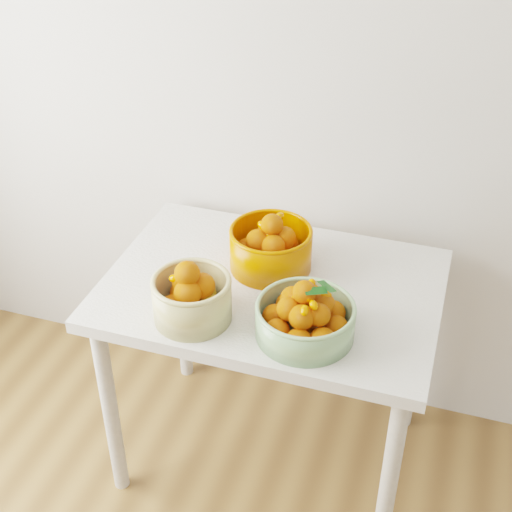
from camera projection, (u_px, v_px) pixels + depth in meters
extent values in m
cube|color=beige|center=(447.00, 59.00, 2.01)|extent=(4.00, 0.04, 2.70)
cube|color=silver|center=(272.00, 289.00, 2.15)|extent=(1.00, 0.70, 0.04)
cylinder|color=silver|center=(110.00, 411.00, 2.24)|extent=(0.05, 0.05, 0.71)
cylinder|color=silver|center=(389.00, 482.00, 2.02)|extent=(0.05, 0.05, 0.71)
cylinder|color=silver|center=(182.00, 303.00, 2.70)|extent=(0.05, 0.05, 0.71)
cylinder|color=silver|center=(416.00, 351.00, 2.48)|extent=(0.05, 0.05, 0.71)
cylinder|color=tan|center=(192.00, 300.00, 1.97)|extent=(0.27, 0.27, 0.12)
torus|color=tan|center=(191.00, 282.00, 1.94)|extent=(0.28, 0.28, 0.02)
sphere|color=#D1660C|center=(211.00, 307.00, 1.96)|extent=(0.08, 0.08, 0.08)
sphere|color=#D1660C|center=(205.00, 293.00, 2.02)|extent=(0.07, 0.07, 0.07)
sphere|color=#E15002|center=(183.00, 293.00, 2.02)|extent=(0.07, 0.07, 0.07)
sphere|color=#E15002|center=(173.00, 307.00, 1.96)|extent=(0.07, 0.07, 0.07)
sphere|color=#E15002|center=(192.00, 316.00, 1.93)|extent=(0.08, 0.08, 0.08)
sphere|color=#E15002|center=(192.00, 303.00, 1.98)|extent=(0.07, 0.07, 0.07)
sphere|color=#E15002|center=(202.00, 286.00, 1.95)|extent=(0.07, 0.07, 0.07)
sphere|color=#E15002|center=(185.00, 281.00, 1.97)|extent=(0.07, 0.07, 0.07)
sphere|color=#E15002|center=(187.00, 293.00, 1.92)|extent=(0.08, 0.08, 0.08)
sphere|color=#E15002|center=(187.00, 274.00, 1.91)|extent=(0.07, 0.07, 0.07)
ellipsoid|color=#F86200|center=(193.00, 273.00, 1.94)|extent=(0.03, 0.04, 0.03)
ellipsoid|color=#F86200|center=(175.00, 279.00, 1.95)|extent=(0.04, 0.03, 0.03)
ellipsoid|color=#F86200|center=(188.00, 283.00, 1.91)|extent=(0.03, 0.04, 0.04)
ellipsoid|color=#F86200|center=(189.00, 276.00, 1.92)|extent=(0.05, 0.04, 0.04)
ellipsoid|color=#F86200|center=(191.00, 267.00, 1.93)|extent=(0.04, 0.04, 0.04)
ellipsoid|color=#F86200|center=(184.00, 273.00, 1.93)|extent=(0.04, 0.04, 0.04)
ellipsoid|color=#F86200|center=(189.00, 278.00, 1.95)|extent=(0.04, 0.05, 0.03)
cylinder|color=#85AF79|center=(305.00, 321.00, 1.92)|extent=(0.35, 0.35, 0.09)
torus|color=#85AF79|center=(306.00, 307.00, 1.89)|extent=(0.35, 0.35, 0.01)
sphere|color=#E15002|center=(337.00, 327.00, 1.90)|extent=(0.06, 0.06, 0.06)
sphere|color=#E15002|center=(332.00, 313.00, 1.95)|extent=(0.07, 0.07, 0.07)
sphere|color=#E15002|center=(313.00, 303.00, 1.99)|extent=(0.07, 0.07, 0.07)
sphere|color=#E15002|center=(288.00, 305.00, 1.98)|extent=(0.07, 0.07, 0.07)
sphere|color=#E15002|center=(274.00, 316.00, 1.94)|extent=(0.07, 0.07, 0.07)
sphere|color=#E15002|center=(277.00, 331.00, 1.89)|extent=(0.07, 0.07, 0.07)
sphere|color=#E15002|center=(299.00, 342.00, 1.85)|extent=(0.07, 0.07, 0.07)
sphere|color=#E15002|center=(322.00, 340.00, 1.86)|extent=(0.07, 0.07, 0.07)
sphere|color=#E15002|center=(305.00, 322.00, 1.92)|extent=(0.07, 0.07, 0.07)
sphere|color=#E15002|center=(323.00, 304.00, 1.90)|extent=(0.07, 0.07, 0.07)
sphere|color=#E15002|center=(310.00, 296.00, 1.93)|extent=(0.07, 0.07, 0.07)
sphere|color=#E15002|center=(293.00, 299.00, 1.92)|extent=(0.07, 0.07, 0.07)
sphere|color=#E15002|center=(289.00, 309.00, 1.88)|extent=(0.07, 0.07, 0.07)
sphere|color=#E15002|center=(302.00, 317.00, 1.85)|extent=(0.07, 0.07, 0.07)
sphere|color=#E15002|center=(319.00, 315.00, 1.86)|extent=(0.06, 0.06, 0.06)
sphere|color=#E15002|center=(305.00, 292.00, 1.87)|extent=(0.06, 0.06, 0.06)
ellipsoid|color=#F86200|center=(305.00, 310.00, 1.82)|extent=(0.03, 0.04, 0.03)
ellipsoid|color=#F86200|center=(326.00, 295.00, 1.89)|extent=(0.04, 0.04, 0.03)
ellipsoid|color=#F86200|center=(296.00, 300.00, 1.88)|extent=(0.04, 0.03, 0.03)
ellipsoid|color=#F86200|center=(316.00, 296.00, 1.90)|extent=(0.04, 0.04, 0.03)
ellipsoid|color=#F86200|center=(306.00, 291.00, 1.88)|extent=(0.03, 0.04, 0.03)
ellipsoid|color=#F86200|center=(308.00, 297.00, 1.86)|extent=(0.04, 0.04, 0.03)
ellipsoid|color=#F86200|center=(309.00, 293.00, 1.89)|extent=(0.02, 0.04, 0.03)
ellipsoid|color=#F86200|center=(312.00, 283.00, 1.92)|extent=(0.02, 0.03, 0.02)
ellipsoid|color=#F86200|center=(307.00, 291.00, 1.86)|extent=(0.04, 0.04, 0.03)
ellipsoid|color=#F86200|center=(314.00, 305.00, 1.83)|extent=(0.04, 0.04, 0.03)
ellipsoid|color=#F86200|center=(303.00, 289.00, 1.87)|extent=(0.04, 0.03, 0.03)
cylinder|color=#C95200|center=(271.00, 249.00, 2.17)|extent=(0.32, 0.32, 0.13)
torus|color=#C95200|center=(271.00, 231.00, 2.14)|extent=(0.32, 0.32, 0.01)
sphere|color=#D1660C|center=(295.00, 258.00, 2.17)|extent=(0.07, 0.07, 0.07)
sphere|color=#E15002|center=(287.00, 245.00, 2.23)|extent=(0.07, 0.07, 0.07)
sphere|color=#E15002|center=(266.00, 241.00, 2.25)|extent=(0.08, 0.08, 0.08)
sphere|color=#E15002|center=(248.00, 250.00, 2.20)|extent=(0.07, 0.07, 0.07)
sphere|color=#E15002|center=(253.00, 264.00, 2.14)|extent=(0.08, 0.08, 0.08)
sphere|color=#E15002|center=(277.00, 268.00, 2.12)|extent=(0.07, 0.07, 0.07)
sphere|color=#E15002|center=(271.00, 254.00, 2.18)|extent=(0.07, 0.07, 0.07)
sphere|color=#E15002|center=(284.00, 238.00, 2.16)|extent=(0.07, 0.07, 0.07)
sphere|color=#E15002|center=(268.00, 232.00, 2.19)|extent=(0.07, 0.07, 0.07)
sphere|color=#E15002|center=(258.00, 241.00, 2.14)|extent=(0.07, 0.07, 0.07)
sphere|color=#E15002|center=(273.00, 247.00, 2.12)|extent=(0.07, 0.07, 0.07)
sphere|color=#E15002|center=(272.00, 225.00, 2.13)|extent=(0.07, 0.07, 0.07)
ellipsoid|color=#F86200|center=(272.00, 233.00, 2.13)|extent=(0.04, 0.04, 0.03)
ellipsoid|color=#F86200|center=(270.00, 240.00, 2.12)|extent=(0.03, 0.04, 0.03)
ellipsoid|color=#F86200|center=(286.00, 232.00, 2.15)|extent=(0.04, 0.04, 0.04)
ellipsoid|color=#F86200|center=(274.00, 229.00, 2.14)|extent=(0.04, 0.04, 0.03)
ellipsoid|color=#F86200|center=(277.00, 229.00, 2.13)|extent=(0.04, 0.04, 0.03)
ellipsoid|color=#F86200|center=(266.00, 232.00, 2.16)|extent=(0.04, 0.04, 0.04)
ellipsoid|color=#F86200|center=(270.00, 231.00, 2.16)|extent=(0.04, 0.04, 0.03)
ellipsoid|color=#F86200|center=(262.00, 225.00, 2.15)|extent=(0.04, 0.04, 0.04)
ellipsoid|color=#F86200|center=(264.00, 234.00, 2.15)|extent=(0.04, 0.03, 0.04)
ellipsoid|color=#F86200|center=(270.00, 234.00, 2.13)|extent=(0.03, 0.04, 0.03)
ellipsoid|color=#F86200|center=(280.00, 216.00, 2.16)|extent=(0.03, 0.04, 0.03)
ellipsoid|color=#F86200|center=(264.00, 228.00, 2.16)|extent=(0.04, 0.04, 0.04)
ellipsoid|color=#F86200|center=(271.00, 220.00, 2.14)|extent=(0.03, 0.04, 0.03)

